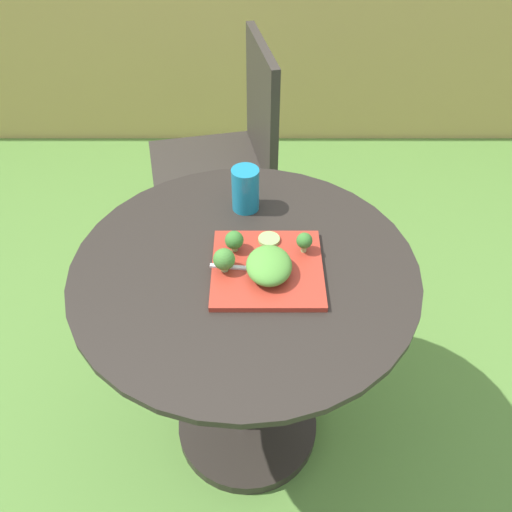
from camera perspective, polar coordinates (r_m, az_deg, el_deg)
ground_plane at (r=1.87m, az=-0.86°, el=-17.32°), size 12.00×12.00×0.00m
bamboo_fence at (r=2.92m, az=-0.55°, el=24.45°), size 8.00×0.08×1.41m
patio_table at (r=1.51m, az=-1.03°, el=-8.99°), size 0.82×0.82×0.73m
patio_chair at (r=2.11m, az=-2.39°, el=11.41°), size 0.52×0.52×0.90m
salad_plate at (r=1.28m, az=1.20°, el=-1.32°), size 0.26×0.26×0.01m
drinking_glass at (r=1.43m, az=-1.20°, el=6.71°), size 0.07×0.07×0.12m
fork at (r=1.26m, az=-0.62°, el=-1.28°), size 0.15×0.03×0.00m
lettuce_mound at (r=1.24m, az=1.38°, el=-0.98°), size 0.10×0.13×0.05m
broccoli_floret_0 at (r=1.30m, az=-2.24°, el=1.64°), size 0.04×0.04×0.05m
broccoli_floret_1 at (r=1.30m, az=5.05°, el=1.56°), size 0.04×0.04×0.05m
broccoli_floret_2 at (r=1.24m, az=-3.29°, el=-0.36°), size 0.05×0.05×0.06m
cucumber_slice_0 at (r=1.34m, az=1.38°, el=1.74°), size 0.05×0.05×0.01m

